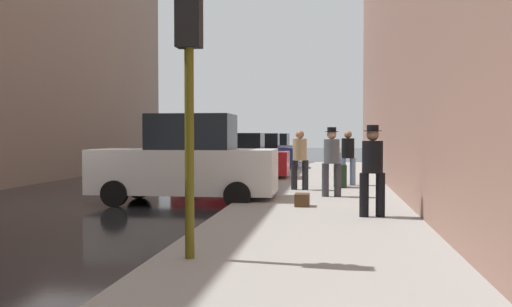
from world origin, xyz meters
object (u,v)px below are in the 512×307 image
parked_red_hatchback (233,158)px  traffic_light (189,55)px  fire_hydrant (262,181)px  parked_white_van (186,163)px  pedestrian_in_jeans (348,155)px  duffel_bag (302,200)px  rolling_suitcase (340,176)px  parked_silver_sedan (269,150)px  pedestrian_with_beanie (332,158)px  parked_blue_sedan (256,153)px  pedestrian_with_fedora (372,166)px  pedestrian_in_tan_coat (300,157)px

parked_red_hatchback → traffic_light: 13.97m
fire_hydrant → parked_white_van: bearing=-148.2°
pedestrian_in_jeans → duffel_bag: size_ratio=3.89×
parked_white_van → rolling_suitcase: parked_white_van is taller
pedestrian_in_jeans → duffel_bag: 5.63m
traffic_light → duffel_bag: bearing=78.2°
parked_silver_sedan → pedestrian_with_beanie: pedestrian_with_beanie is taller
parked_blue_sedan → pedestrian_with_fedora: size_ratio=2.40×
fire_hydrant → traffic_light: bearing=-89.6°
pedestrian_in_tan_coat → duffel_bag: size_ratio=3.89×
pedestrian_in_jeans → parked_silver_sedan: bearing=105.5°
pedestrian_in_tan_coat → duffel_bag: 3.84m
duffel_bag → rolling_suitcase: bearing=79.3°
parked_silver_sedan → parked_red_hatchback: bearing=-90.0°
parked_red_hatchback → duffel_bag: (3.00, -8.21, -0.56)m
parked_silver_sedan → pedestrian_with_fedora: 22.26m
duffel_bag → pedestrian_in_tan_coat: bearing=94.2°
pedestrian_in_tan_coat → parked_white_van: bearing=-139.2°
pedestrian_in_tan_coat → pedestrian_with_beanie: pedestrian_with_beanie is taller
pedestrian_in_jeans → pedestrian_in_tan_coat: 2.22m
pedestrian_in_jeans → duffel_bag: bearing=-101.8°
pedestrian_in_tan_coat → pedestrian_with_beanie: 1.91m
parked_red_hatchback → parked_silver_sedan: bearing=90.0°
traffic_light → pedestrian_with_fedora: size_ratio=2.03×
parked_red_hatchback → parked_silver_sedan: same height
parked_red_hatchback → pedestrian_in_jeans: bearing=-33.6°
parked_red_hatchback → rolling_suitcase: (3.89, -3.53, -0.36)m
fire_hydrant → traffic_light: size_ratio=0.20×
fire_hydrant → pedestrian_in_jeans: bearing=51.6°
traffic_light → parked_silver_sedan: bearing=94.1°
fire_hydrant → pedestrian_with_fedora: pedestrian_with_fedora is taller
parked_white_van → fire_hydrant: parked_white_van is taller
parked_blue_sedan → pedestrian_in_tan_coat: 11.08m
parked_blue_sedan → fire_hydrant: (1.80, -11.97, -0.35)m
parked_white_van → parked_red_hatchback: 6.83m
pedestrian_with_fedora → traffic_light: bearing=-122.4°
parked_red_hatchback → parked_blue_sedan: bearing=90.0°
parked_blue_sedan → duffel_bag: size_ratio=9.68×
parked_silver_sedan → pedestrian_in_tan_coat: (2.73, -16.63, 0.26)m
fire_hydrant → parked_blue_sedan: bearing=98.6°
parked_white_van → pedestrian_with_fedora: size_ratio=2.60×
pedestrian_with_fedora → rolling_suitcase: 6.18m
traffic_light → duffel_bag: traffic_light is taller
parked_silver_sedan → duffel_bag: (3.00, -20.37, -0.56)m
traffic_light → pedestrian_in_tan_coat: (0.88, 9.24, -1.65)m
pedestrian_in_tan_coat → fire_hydrant: bearing=-126.9°
traffic_light → duffel_bag: size_ratio=8.18×
fire_hydrant → pedestrian_with_beanie: bearing=-13.5°
traffic_light → pedestrian_in_tan_coat: bearing=84.6°
pedestrian_with_fedora → rolling_suitcase: size_ratio=1.71×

